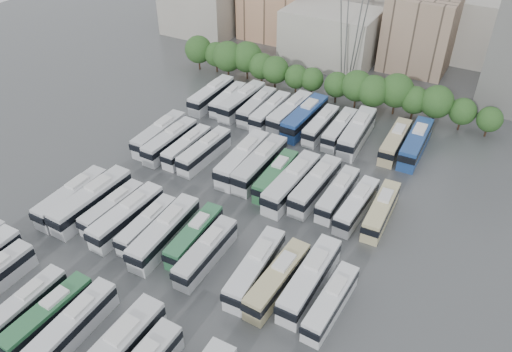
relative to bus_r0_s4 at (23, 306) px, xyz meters
The scene contains 42 objects.
ground 25.45m from the bus_r0_s4, 70.72° to the left, with size 220.00×220.00×0.00m, color #424447.
tree_line 66.46m from the bus_r0_s4, 84.32° to the left, with size 65.75×8.00×8.22m.
city_buildings 96.04m from the bus_r0_s4, 89.45° to the left, with size 102.00×35.00×20.00m.
bus_r0_s4 is the anchor object (origin of this frame).
bus_r0_s5 3.45m from the bus_r0_s4, ahead, with size 2.95×11.49×3.58m.
bus_r0_s6 6.86m from the bus_r0_s4, ahead, with size 2.75×11.81×3.69m.
bus_r1_s1 19.46m from the bus_r0_s4, 119.99° to the left, with size 2.77×12.40×3.89m.
bus_r1_s2 18.72m from the bus_r0_s4, 110.35° to the left, with size 3.38×13.71×4.28m.
bus_r1_s3 18.34m from the bus_r0_s4, 99.97° to the left, with size 2.81×11.01×3.43m.
bus_r1_s4 17.46m from the bus_r0_s4, 90.11° to the left, with size 3.22×12.65×3.94m.
bus_r1_s5 17.95m from the bus_r0_s4, 79.32° to the left, with size 2.54×10.83×3.39m.
bus_r1_s6 18.51m from the bus_r0_s4, 69.28° to the left, with size 3.36×13.11×4.08m.
bus_r1_s7 21.45m from the bus_r0_s4, 61.72° to the left, with size 2.92×11.23×3.49m.
bus_r1_s8 21.59m from the bus_r0_s4, 52.34° to the left, with size 2.62×11.60×3.63m.
bus_r1_s10 26.64m from the bus_r0_s4, 41.35° to the left, with size 3.31×12.45×3.87m.
bus_r1_s11 28.95m from the bus_r0_s4, 36.77° to the left, with size 3.22×12.13×3.77m.
bus_r1_s12 32.72m from the bus_r0_s4, 35.77° to the left, with size 2.94×12.90×4.04m.
bus_r1_s13 34.61m from the bus_r0_s4, 30.10° to the left, with size 2.85×11.03×3.43m.
bus_r2_s1 38.12m from the bus_r0_s4, 104.58° to the left, with size 2.97×12.51×3.91m.
bus_r2_s2 36.62m from the bus_r0_s4, 100.48° to the left, with size 2.90×12.26×3.83m.
bus_r2_s3 36.29m from the bus_r0_s4, 95.23° to the left, with size 2.54×11.12×3.48m.
bus_r2_s4 36.33m from the bus_r0_s4, 89.91° to the left, with size 3.07×12.02×3.74m.
bus_r2_s6 37.69m from the bus_r0_s4, 79.49° to the left, with size 3.33×13.59×4.24m.
bus_r2_s7 38.50m from the bus_r0_s4, 75.00° to the left, with size 3.02×13.49×4.23m.
bus_r2_s8 38.32m from the bus_r0_s4, 69.50° to the left, with size 2.81×11.60×3.62m.
bus_r2_s9 38.78m from the bus_r0_s4, 64.93° to the left, with size 3.55×13.70×4.26m.
bus_r2_s10 41.38m from the bus_r0_s4, 61.52° to the left, with size 3.33×12.90×4.01m.
bus_r2_s11 43.14m from the bus_r0_s4, 57.29° to the left, with size 2.63×11.42×3.57m.
bus_r2_s12 44.09m from the bus_r0_s4, 52.90° to the left, with size 2.99×11.45×3.56m.
bus_r2_s13 46.66m from the bus_r0_s4, 50.03° to the left, with size 2.85×11.48×3.58m.
bus_r3_s1 54.40m from the bus_r0_s4, 100.36° to the left, with size 2.85×12.77×4.00m.
bus_r3_s2 54.25m from the bus_r0_s4, 96.60° to the left, with size 2.95×11.13×3.46m.
bus_r3_s3 54.24m from the bus_r0_s4, 93.44° to the left, with size 3.40×13.02×4.05m.
bus_r3_s4 53.87m from the bus_r0_s4, 89.81° to the left, with size 2.98×11.98×3.73m.
bus_r3_s5 53.41m from the bus_r0_s4, 86.45° to the left, with size 2.63×12.03×3.77m.
bus_r3_s6 54.95m from the bus_r0_s4, 82.97° to the left, with size 3.43×13.07×4.07m.
bus_r3_s7 54.95m from the bus_r0_s4, 79.56° to the left, with size 3.49×13.77×4.29m.
bus_r3_s8 55.08m from the bus_r0_s4, 75.99° to the left, with size 2.57×11.37×3.56m.
bus_r3_s9 56.25m from the bus_r0_s4, 72.61° to the left, with size 2.69×11.65×3.65m.
bus_r3_s10 57.23m from the bus_r0_s4, 69.55° to the left, with size 3.58×13.73×4.27m.
bus_r3_s12 60.46m from the bus_r0_s4, 63.98° to the left, with size 2.81×11.94×3.73m.
bus_r3_s13 62.65m from the bus_r0_s4, 61.67° to the left, with size 3.15×13.29×4.15m.
Camera 1 is at (32.19, -43.25, 46.48)m, focal length 35.00 mm.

